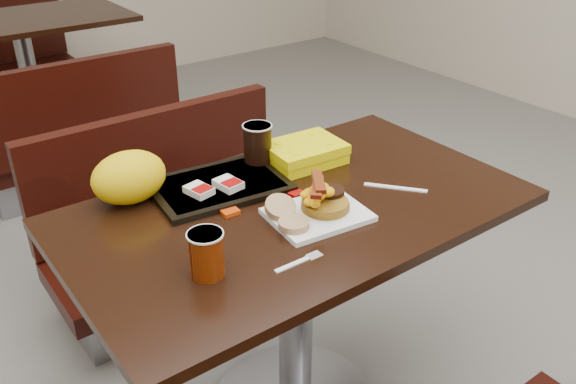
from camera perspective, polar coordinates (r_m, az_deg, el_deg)
table_near at (r=1.82m, az=0.73°, el=-11.49°), size 1.20×0.70×0.75m
bench_near_n at (r=2.32m, az=-9.77°, el=-2.57°), size 1.00×0.46×0.72m
table_far at (r=3.97m, az=-22.82°, el=9.35°), size 1.20×0.70×0.75m
bench_far_s at (r=3.34m, az=-19.46°, el=6.22°), size 1.00×0.46×0.72m
bench_far_n at (r=4.64m, az=-25.20°, el=11.24°), size 1.00×0.46×0.72m
platter at (r=1.54m, az=2.77°, el=-2.12°), size 0.26×0.21×0.01m
pancake_stack at (r=1.55m, az=3.50°, el=-1.10°), size 0.15×0.15×0.03m
sausage_patty at (r=1.57m, az=3.99°, el=0.07°), size 0.07×0.07×0.01m
scrambled_eggs at (r=1.52m, az=2.78°, el=-0.19°), size 0.09×0.08×0.04m
bacon_strips at (r=1.50m, az=2.74°, el=0.57°), size 0.14×0.15×0.01m
muffin_bottom at (r=1.47m, az=0.54°, el=-3.00°), size 0.08×0.08×0.02m
muffin_top at (r=1.52m, az=-0.73°, el=-1.41°), size 0.09×0.09×0.05m
coffee_cup_near at (r=1.33m, az=-7.60°, el=-5.76°), size 0.09×0.09×0.11m
fork at (r=1.37m, az=0.39°, el=-6.78°), size 0.13×0.02×0.00m
knife at (r=1.70m, az=9.97°, el=0.40°), size 0.12×0.14×0.00m
condiment_syrup at (r=1.56m, az=-5.40°, el=-1.86°), size 0.04×0.03×0.01m
condiment_ketchup at (r=1.64m, az=0.77°, el=-0.15°), size 0.04×0.04×0.01m
tray at (r=1.68m, az=-6.48°, el=0.59°), size 0.38×0.29×0.02m
hashbrown_sleeve_left at (r=1.63m, az=-8.29°, el=0.17°), size 0.07×0.08×0.02m
hashbrown_sleeve_right at (r=1.65m, az=-5.58°, el=0.75°), size 0.06×0.08×0.02m
coffee_cup_far at (r=1.77m, az=-2.85°, el=4.57°), size 0.09×0.09×0.11m
clamshell at (r=1.81m, az=1.53°, el=3.67°), size 0.23×0.18×0.06m
paper_bag at (r=1.64m, az=-14.58°, el=1.34°), size 0.23×0.20×0.14m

